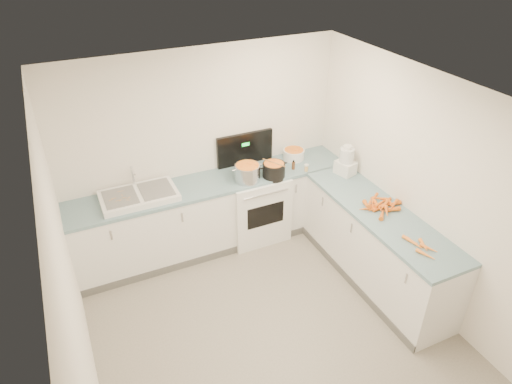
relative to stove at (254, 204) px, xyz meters
name	(u,v)px	position (x,y,z in m)	size (l,w,h in m)	color
floor	(275,335)	(-0.55, -1.69, -0.47)	(3.50, 4.00, 0.00)	gray
ceiling	(282,107)	(-0.55, -1.69, 2.03)	(3.50, 4.00, 0.00)	white
wall_back	(203,149)	(-0.55, 0.31, 0.78)	(3.50, 2.50, 0.00)	white
wall_left	(72,299)	(-2.30, -1.69, 0.78)	(4.00, 2.50, 0.00)	white
wall_right	(428,195)	(1.20, -1.69, 0.78)	(4.00, 2.50, 0.00)	white
counter_back	(215,213)	(-0.55, 0.01, 0.00)	(3.50, 0.62, 0.94)	white
counter_right	(376,246)	(0.90, -1.39, 0.00)	(0.62, 2.20, 0.94)	white
stove	(254,204)	(0.00, 0.00, 0.00)	(0.76, 0.65, 1.36)	white
sink	(139,196)	(-1.45, 0.02, 0.50)	(0.86, 0.52, 0.31)	white
steel_pot	(247,174)	(-0.15, -0.13, 0.56)	(0.31, 0.31, 0.23)	silver
black_pot	(274,171)	(0.18, -0.18, 0.55)	(0.28, 0.28, 0.20)	black
wooden_spoon	(274,163)	(0.18, -0.18, 0.65)	(0.01, 0.01, 0.34)	#AD7A47
mixing_bowl	(294,154)	(0.63, 0.13, 0.53)	(0.28, 0.28, 0.13)	white
extract_bottle	(293,166)	(0.49, -0.12, 0.52)	(0.04, 0.04, 0.10)	#593319
spice_jar	(306,168)	(0.62, -0.23, 0.50)	(0.04, 0.04, 0.08)	#E5B266
food_processor	(346,162)	(1.02, -0.49, 0.63)	(0.24, 0.27, 0.39)	white
carrot_pile	(381,206)	(0.94, -1.32, 0.50)	(0.50, 0.44, 0.08)	orange
peeled_carrots	(421,246)	(0.84, -2.05, 0.49)	(0.20, 0.43, 0.04)	orange
peelings	(120,198)	(-1.66, 0.00, 0.54)	(0.24, 0.25, 0.01)	tan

